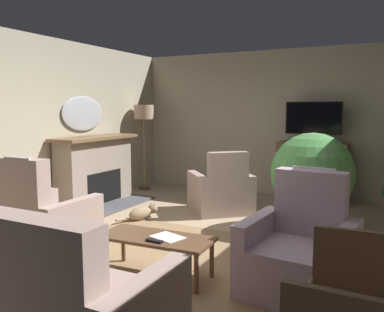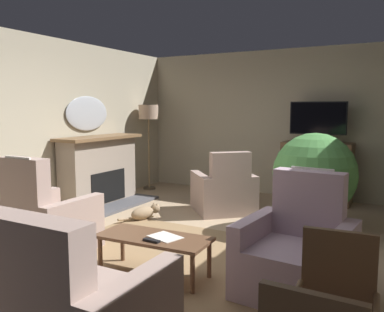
{
  "view_description": "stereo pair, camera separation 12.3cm",
  "coord_description": "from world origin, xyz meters",
  "px_view_note": "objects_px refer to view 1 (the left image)",
  "views": [
    {
      "loc": [
        2.15,
        -3.93,
        1.63
      ],
      "look_at": [
        0.06,
        0.18,
        1.08
      ],
      "focal_mm": 37.65,
      "sensor_mm": 36.0,
      "label": 1
    },
    {
      "loc": [
        2.26,
        -3.87,
        1.63
      ],
      "look_at": [
        0.06,
        0.18,
        1.08
      ],
      "focal_mm": 37.65,
      "sensor_mm": 36.0,
      "label": 2
    }
  ],
  "objects_px": {
    "coffee_table": "(156,241)",
    "folded_newspaper": "(168,237)",
    "fireplace": "(96,173)",
    "potted_plant_tall_palm_by_window": "(312,174)",
    "armchair_in_far_corner": "(221,192)",
    "tv_cabinet": "(312,173)",
    "television": "(313,121)",
    "armchair_near_window": "(47,224)",
    "wall_mirror_oval": "(83,113)",
    "tv_remote": "(154,241)",
    "sofa_floral": "(55,307)",
    "floor_lamp": "(144,117)",
    "armchair_angled_to_table": "(300,255)",
    "cat": "(142,213)"
  },
  "relations": [
    {
      "from": "armchair_in_far_corner",
      "to": "tv_remote",
      "type": "bearing_deg",
      "value": -80.03
    },
    {
      "from": "wall_mirror_oval",
      "to": "floor_lamp",
      "type": "bearing_deg",
      "value": 80.82
    },
    {
      "from": "fireplace",
      "to": "armchair_in_far_corner",
      "type": "bearing_deg",
      "value": 14.65
    },
    {
      "from": "folded_newspaper",
      "to": "armchair_angled_to_table",
      "type": "relative_size",
      "value": 0.28
    },
    {
      "from": "armchair_near_window",
      "to": "cat",
      "type": "height_order",
      "value": "armchair_near_window"
    },
    {
      "from": "tv_cabinet",
      "to": "folded_newspaper",
      "type": "bearing_deg",
      "value": -98.94
    },
    {
      "from": "potted_plant_tall_palm_by_window",
      "to": "folded_newspaper",
      "type": "bearing_deg",
      "value": -112.65
    },
    {
      "from": "wall_mirror_oval",
      "to": "tv_remote",
      "type": "bearing_deg",
      "value": -38.11
    },
    {
      "from": "armchair_angled_to_table",
      "to": "sofa_floral",
      "type": "bearing_deg",
      "value": -126.51
    },
    {
      "from": "wall_mirror_oval",
      "to": "armchair_in_far_corner",
      "type": "distance_m",
      "value": 2.66
    },
    {
      "from": "sofa_floral",
      "to": "floor_lamp",
      "type": "bearing_deg",
      "value": 117.64
    },
    {
      "from": "fireplace",
      "to": "television",
      "type": "height_order",
      "value": "television"
    },
    {
      "from": "fireplace",
      "to": "potted_plant_tall_palm_by_window",
      "type": "relative_size",
      "value": 1.29
    },
    {
      "from": "armchair_in_far_corner",
      "to": "armchair_near_window",
      "type": "bearing_deg",
      "value": -111.28
    },
    {
      "from": "television",
      "to": "armchair_near_window",
      "type": "xyz_separation_m",
      "value": [
        -2.15,
        -3.92,
        -1.07
      ]
    },
    {
      "from": "fireplace",
      "to": "sofa_floral",
      "type": "height_order",
      "value": "fireplace"
    },
    {
      "from": "coffee_table",
      "to": "television",
      "type": "bearing_deg",
      "value": 79.37
    },
    {
      "from": "armchair_angled_to_table",
      "to": "armchair_in_far_corner",
      "type": "bearing_deg",
      "value": 126.97
    },
    {
      "from": "fireplace",
      "to": "floor_lamp",
      "type": "relative_size",
      "value": 1.0
    },
    {
      "from": "folded_newspaper",
      "to": "floor_lamp",
      "type": "xyz_separation_m",
      "value": [
        -2.58,
        3.47,
        1.04
      ]
    },
    {
      "from": "coffee_table",
      "to": "armchair_in_far_corner",
      "type": "bearing_deg",
      "value": 98.96
    },
    {
      "from": "television",
      "to": "tv_remote",
      "type": "xyz_separation_m",
      "value": [
        -0.66,
        -4.03,
        -1.0
      ]
    },
    {
      "from": "wall_mirror_oval",
      "to": "tv_remote",
      "type": "relative_size",
      "value": 5.76
    },
    {
      "from": "wall_mirror_oval",
      "to": "sofa_floral",
      "type": "xyz_separation_m",
      "value": [
        2.78,
        -3.4,
        -1.2
      ]
    },
    {
      "from": "armchair_near_window",
      "to": "coffee_table",
      "type": "bearing_deg",
      "value": 1.35
    },
    {
      "from": "armchair_near_window",
      "to": "fireplace",
      "type": "bearing_deg",
      "value": 116.65
    },
    {
      "from": "armchair_angled_to_table",
      "to": "armchair_near_window",
      "type": "distance_m",
      "value": 2.74
    },
    {
      "from": "folded_newspaper",
      "to": "floor_lamp",
      "type": "relative_size",
      "value": 0.18
    },
    {
      "from": "armchair_in_far_corner",
      "to": "armchair_angled_to_table",
      "type": "bearing_deg",
      "value": -53.03
    },
    {
      "from": "sofa_floral",
      "to": "armchair_in_far_corner",
      "type": "bearing_deg",
      "value": 97.02
    },
    {
      "from": "tv_remote",
      "to": "floor_lamp",
      "type": "bearing_deg",
      "value": -52.43
    },
    {
      "from": "floor_lamp",
      "to": "armchair_in_far_corner",
      "type": "bearing_deg",
      "value": -24.18
    },
    {
      "from": "wall_mirror_oval",
      "to": "armchair_angled_to_table",
      "type": "relative_size",
      "value": 0.9
    },
    {
      "from": "folded_newspaper",
      "to": "potted_plant_tall_palm_by_window",
      "type": "bearing_deg",
      "value": 83.82
    },
    {
      "from": "armchair_angled_to_table",
      "to": "coffee_table",
      "type": "bearing_deg",
      "value": -167.42
    },
    {
      "from": "fireplace",
      "to": "folded_newspaper",
      "type": "distance_m",
      "value": 3.26
    },
    {
      "from": "armchair_in_far_corner",
      "to": "fireplace",
      "type": "bearing_deg",
      "value": -165.35
    },
    {
      "from": "tv_cabinet",
      "to": "floor_lamp",
      "type": "relative_size",
      "value": 0.68
    },
    {
      "from": "fireplace",
      "to": "television",
      "type": "relative_size",
      "value": 1.81
    },
    {
      "from": "coffee_table",
      "to": "potted_plant_tall_palm_by_window",
      "type": "bearing_deg",
      "value": 65.15
    },
    {
      "from": "coffee_table",
      "to": "armchair_angled_to_table",
      "type": "xyz_separation_m",
      "value": [
        1.31,
        0.29,
        -0.01
      ]
    },
    {
      "from": "fireplace",
      "to": "potted_plant_tall_palm_by_window",
      "type": "height_order",
      "value": "potted_plant_tall_palm_by_window"
    },
    {
      "from": "sofa_floral",
      "to": "armchair_near_window",
      "type": "bearing_deg",
      "value": 138.3
    },
    {
      "from": "tv_cabinet",
      "to": "coffee_table",
      "type": "xyz_separation_m",
      "value": [
        -0.73,
        -3.94,
        -0.14
      ]
    },
    {
      "from": "cat",
      "to": "coffee_table",
      "type": "bearing_deg",
      "value": -52.14
    },
    {
      "from": "coffee_table",
      "to": "folded_newspaper",
      "type": "height_order",
      "value": "folded_newspaper"
    },
    {
      "from": "cat",
      "to": "tv_cabinet",
      "type": "bearing_deg",
      "value": 49.36
    },
    {
      "from": "fireplace",
      "to": "floor_lamp",
      "type": "bearing_deg",
      "value": 90.48
    },
    {
      "from": "tv_cabinet",
      "to": "cat",
      "type": "distance_m",
      "value": 3.08
    },
    {
      "from": "tv_remote",
      "to": "sofa_floral",
      "type": "bearing_deg",
      "value": 93.02
    }
  ]
}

